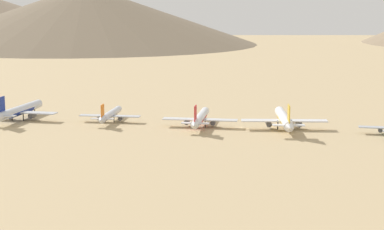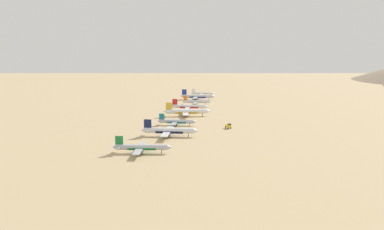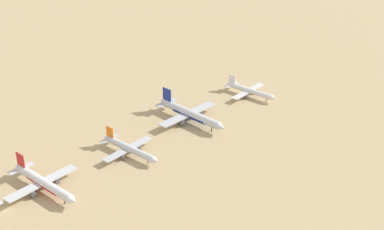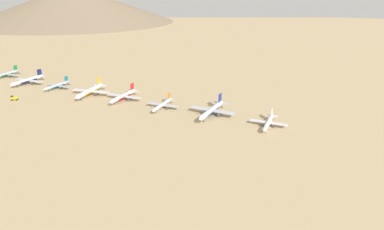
{
  "view_description": "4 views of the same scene",
  "coord_description": "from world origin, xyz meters",
  "px_view_note": "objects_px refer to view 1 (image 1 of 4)",
  "views": [
    {
      "loc": [
        -260.4,
        -7.58,
        51.02
      ],
      "look_at": [
        9.46,
        21.03,
        3.28
      ],
      "focal_mm": 60.36,
      "sensor_mm": 36.0,
      "label": 1
    },
    {
      "loc": [
        11.66,
        -338.54,
        56.69
      ],
      "look_at": [
        5.23,
        -51.65,
        6.98
      ],
      "focal_mm": 33.95,
      "sensor_mm": 36.0,
      "label": 2
    },
    {
      "loc": [
        151.11,
        -82.19,
        117.65
      ],
      "look_at": [
        10.16,
        95.99,
        4.4
      ],
      "focal_mm": 50.2,
      "sensor_mm": 36.0,
      "label": 3
    },
    {
      "loc": [
        227.99,
        163.3,
        90.28
      ],
      "look_at": [
        21.5,
        86.09,
        3.71
      ],
      "focal_mm": 30.93,
      "sensor_mm": 36.0,
      "label": 4
    }
  ],
  "objects_px": {
    "parked_jet_3": "(284,119)",
    "parked_jet_4": "(200,118)",
    "parked_jet_5": "(110,114)",
    "parked_jet_6": "(20,110)"
  },
  "relations": [
    {
      "from": "parked_jet_3",
      "to": "parked_jet_4",
      "type": "bearing_deg",
      "value": 88.17
    },
    {
      "from": "parked_jet_4",
      "to": "parked_jet_3",
      "type": "bearing_deg",
      "value": -91.83
    },
    {
      "from": "parked_jet_3",
      "to": "parked_jet_5",
      "type": "height_order",
      "value": "parked_jet_3"
    },
    {
      "from": "parked_jet_5",
      "to": "parked_jet_3",
      "type": "bearing_deg",
      "value": -96.13
    },
    {
      "from": "parked_jet_3",
      "to": "parked_jet_6",
      "type": "bearing_deg",
      "value": 85.72
    },
    {
      "from": "parked_jet_4",
      "to": "parked_jet_5",
      "type": "height_order",
      "value": "parked_jet_4"
    },
    {
      "from": "parked_jet_4",
      "to": "parked_jet_5",
      "type": "relative_size",
      "value": 1.17
    },
    {
      "from": "parked_jet_4",
      "to": "parked_jet_6",
      "type": "relative_size",
      "value": 0.89
    },
    {
      "from": "parked_jet_3",
      "to": "parked_jet_5",
      "type": "distance_m",
      "value": 74.24
    },
    {
      "from": "parked_jet_5",
      "to": "parked_jet_6",
      "type": "xyz_separation_m",
      "value": [
        0.63,
        40.54,
        0.94
      ]
    }
  ]
}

